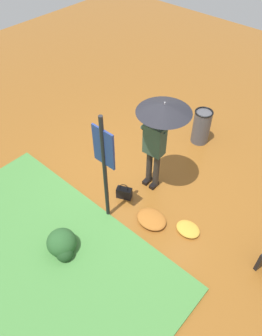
{
  "coord_description": "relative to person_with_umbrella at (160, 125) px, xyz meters",
  "views": [
    {
      "loc": [
        2.91,
        -3.5,
        5.05
      ],
      "look_at": [
        0.12,
        -0.37,
        0.85
      ],
      "focal_mm": 35.09,
      "sensor_mm": 36.0,
      "label": 1
    }
  ],
  "objects": [
    {
      "name": "ground_plane",
      "position": [
        -0.25,
        -0.24,
        -1.55
      ],
      "size": [
        18.0,
        18.0,
        0.0
      ],
      "primitive_type": "plane",
      "color": "brown"
    },
    {
      "name": "grass_verge",
      "position": [
        -0.36,
        -3.2,
        -1.53
      ],
      "size": [
        4.8,
        4.0,
        0.05
      ],
      "color": "#47843D",
      "rests_on": "ground_plane"
    },
    {
      "name": "person_with_umbrella",
      "position": [
        0.0,
        0.0,
        0.0
      ],
      "size": [
        0.96,
        0.96,
        2.04
      ],
      "color": "#2D2823",
      "rests_on": "ground_plane"
    },
    {
      "name": "info_sign_post",
      "position": [
        -0.18,
        -1.19,
        -0.11
      ],
      "size": [
        0.44,
        0.07,
        2.3
      ],
      "color": "black",
      "rests_on": "ground_plane"
    },
    {
      "name": "handbag",
      "position": [
        -0.25,
        -0.67,
        -1.42
      ],
      "size": [
        0.33,
        0.25,
        0.37
      ],
      "color": "black",
      "rests_on": "ground_plane"
    },
    {
      "name": "trash_bin",
      "position": [
        -0.11,
        1.79,
        -1.13
      ],
      "size": [
        0.42,
        0.42,
        0.83
      ],
      "color": "#4C4C51",
      "rests_on": "ground_plane"
    },
    {
      "name": "shrub_cluster",
      "position": [
        -0.21,
        -2.27,
        -1.34
      ],
      "size": [
        0.56,
        0.51,
        0.46
      ],
      "color": "#285628",
      "rests_on": "ground_plane"
    },
    {
      "name": "leaf_pile_near_person",
      "position": [
        1.16,
        -0.49,
        -1.5
      ],
      "size": [
        0.45,
        0.36,
        0.1
      ],
      "color": "gold",
      "rests_on": "ground_plane"
    },
    {
      "name": "leaf_pile_by_bench",
      "position": [
        -1.55,
        0.04,
        -1.5
      ],
      "size": [
        0.48,
        0.38,
        0.11
      ],
      "color": "#A86023",
      "rests_on": "ground_plane"
    },
    {
      "name": "leaf_pile_far_path",
      "position": [
        0.53,
        -0.77,
        -1.49
      ],
      "size": [
        0.59,
        0.47,
        0.13
      ],
      "color": "#A86023",
      "rests_on": "ground_plane"
    }
  ]
}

